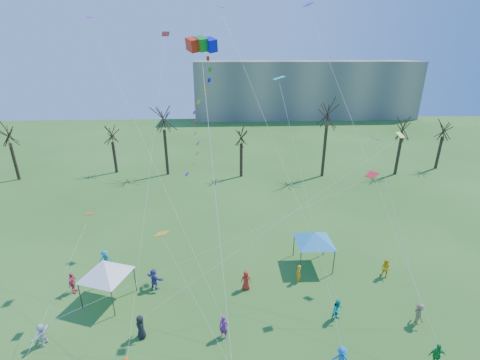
{
  "coord_description": "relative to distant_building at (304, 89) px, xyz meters",
  "views": [
    {
      "loc": [
        -0.89,
        -12.71,
        17.97
      ],
      "look_at": [
        0.03,
        5.0,
        11.0
      ],
      "focal_mm": 25.0,
      "sensor_mm": 36.0,
      "label": 1
    }
  ],
  "objects": [
    {
      "name": "distant_building",
      "position": [
        0.0,
        0.0,
        0.0
      ],
      "size": [
        60.0,
        14.0,
        15.0
      ],
      "primitive_type": "cube",
      "color": "gray",
      "rests_on": "ground"
    },
    {
      "name": "bare_tree_row",
      "position": [
        -18.03,
        -46.9,
        -0.24
      ],
      "size": [
        69.18,
        8.84,
        12.34
      ],
      "color": "black",
      "rests_on": "ground"
    },
    {
      "name": "big_box_kite",
      "position": [
        -24.11,
        -74.04,
        6.35
      ],
      "size": [
        2.02,
        6.49,
        19.14
      ],
      "color": "red",
      "rests_on": "ground"
    },
    {
      "name": "canopy_tent_white",
      "position": [
        -31.79,
        -73.63,
        -4.77
      ],
      "size": [
        4.06,
        4.06,
        3.22
      ],
      "color": "#3F3F44",
      "rests_on": "ground"
    },
    {
      "name": "canopy_tent_blue",
      "position": [
        -15.13,
        -69.99,
        -4.71
      ],
      "size": [
        4.39,
        4.39,
        3.29
      ],
      "color": "#3F3F44",
      "rests_on": "ground"
    },
    {
      "name": "festival_crowd",
      "position": [
        -23.66,
        -76.18,
        -6.65
      ],
      "size": [
        26.23,
        13.19,
        1.81
      ],
      "color": "#B11616",
      "rests_on": "ground"
    },
    {
      "name": "small_kites_aloft",
      "position": [
        -21.64,
        -70.34,
        6.28
      ],
      "size": [
        26.22,
        20.4,
        30.18
      ],
      "color": "#F8410D",
      "rests_on": "ground"
    }
  ]
}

